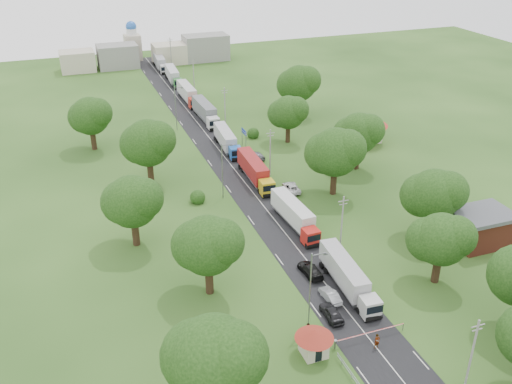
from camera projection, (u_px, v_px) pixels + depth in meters
name	position (u px, v px, depth m)	size (l,w,h in m)	color
ground	(286.00, 235.00, 87.25)	(260.00, 260.00, 0.00)	#224216
road	(244.00, 181.00, 104.01)	(8.00, 200.00, 0.04)	black
boom_barrier	(360.00, 336.00, 65.48)	(9.22, 0.35, 1.18)	slate
guard_booth	(314.00, 339.00, 63.12)	(4.40, 4.40, 3.45)	#BDB69C
info_sign	(244.00, 134.00, 116.82)	(0.12, 3.10, 4.10)	slate
pole_0	(472.00, 354.00, 57.49)	(1.60, 0.24, 9.00)	gray
pole_1	(342.00, 223.00, 80.95)	(1.60, 0.24, 9.00)	gray
pole_2	(270.00, 152.00, 104.42)	(1.60, 0.24, 9.00)	gray
pole_3	(225.00, 106.00, 127.88)	(1.60, 0.24, 9.00)	gray
pole_4	(194.00, 75.00, 151.35)	(1.60, 0.24, 9.00)	gray
pole_5	(171.00, 52.00, 174.81)	(1.60, 0.24, 9.00)	gray
lamp_0	(312.00, 285.00, 66.35)	(2.03, 0.22, 10.00)	slate
lamp_1	(223.00, 168.00, 95.68)	(2.03, 0.22, 10.00)	slate
lamp_2	(176.00, 106.00, 125.01)	(2.03, 0.22, 10.00)	slate
tree_2	(441.00, 239.00, 73.59)	(8.00, 8.00, 10.10)	#382616
tree_3	(434.00, 194.00, 83.53)	(8.80, 8.80, 11.07)	#382616
tree_4	(335.00, 152.00, 96.20)	(9.60, 9.60, 12.05)	#382616
tree_5	(358.00, 133.00, 105.93)	(8.80, 8.80, 11.07)	#382616
tree_6	(288.00, 112.00, 118.31)	(8.00, 8.00, 10.10)	#382616
tree_7	(299.00, 83.00, 133.09)	(9.60, 9.60, 12.05)	#382616
tree_9	(213.00, 357.00, 52.59)	(9.60, 9.60, 12.05)	#382616
tree_10	(207.00, 245.00, 71.15)	(8.80, 8.80, 11.07)	#382616
tree_11	(132.00, 201.00, 81.58)	(8.80, 8.80, 11.07)	#382616
tree_12	(148.00, 143.00, 99.90)	(9.60, 9.60, 12.05)	#382616
tree_13	(90.00, 116.00, 114.49)	(8.80, 8.80, 11.07)	#382616
house_brick	(481.00, 227.00, 83.95)	(8.60, 6.60, 5.20)	maroon
house_cream	(363.00, 125.00, 119.92)	(10.08, 10.08, 5.80)	#BDB69C
distant_town	(152.00, 53.00, 178.07)	(52.00, 8.00, 8.00)	gray
church	(133.00, 43.00, 182.48)	(5.00, 5.00, 12.30)	#BDB69C
truck_0	(347.00, 276.00, 74.05)	(3.11, 13.89, 3.84)	#B8B8B8
truck_1	(295.00, 215.00, 88.64)	(2.95, 13.81, 3.81)	red
truck_2	(255.00, 170.00, 103.28)	(2.85, 14.46, 4.00)	gold
truck_3	(226.00, 140.00, 116.86)	(3.08, 13.77, 3.80)	#1D56AE
truck_4	(205.00, 112.00, 132.18)	(2.85, 15.04, 4.16)	silver
truck_5	(188.00, 93.00, 145.05)	(2.56, 14.54, 4.03)	#B2281B
truck_6	(173.00, 75.00, 160.43)	(3.17, 14.24, 3.93)	#27692B
truck_7	(160.00, 62.00, 173.70)	(3.11, 14.11, 3.90)	silver
car_lane_front	(332.00, 313.00, 69.42)	(1.77, 4.39, 1.50)	black
car_lane_mid	(330.00, 296.00, 72.58)	(1.42, 4.08, 1.34)	#9D9FA5
car_lane_rear	(310.00, 270.00, 77.58)	(2.03, 4.99, 1.45)	black
car_verge_near	(291.00, 188.00, 100.12)	(2.33, 5.06, 1.41)	silver
car_verge_far	(257.00, 155.00, 112.87)	(1.73, 4.29, 1.46)	slate
pedestrian_near	(377.00, 341.00, 64.55)	(0.70, 0.46, 1.92)	gray
pedestrian_booth	(308.00, 330.00, 66.44)	(0.84, 0.66, 1.73)	gray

